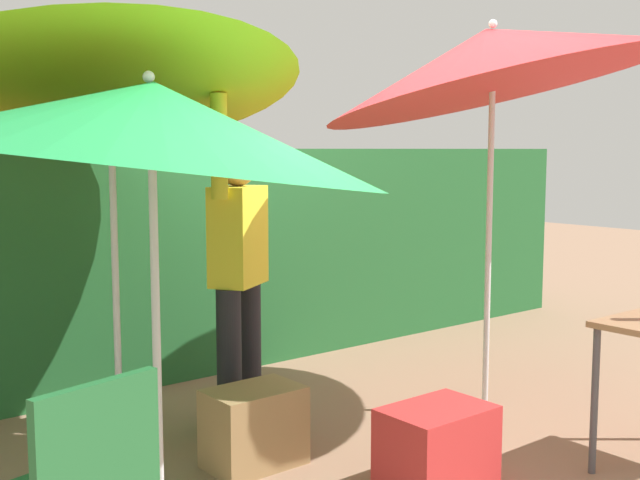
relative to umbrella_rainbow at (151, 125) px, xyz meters
name	(u,v)px	position (x,y,z in m)	size (l,w,h in m)	color
ground_plane	(356,453)	(1.14, 0.00, -1.69)	(24.00, 24.00, 0.00)	#937056
hedge_row	(167,261)	(1.14, 2.05, -0.89)	(8.00, 0.70, 1.59)	#23602D
umbrella_rainbow	(151,125)	(0.00, 0.00, 0.00)	(2.05, 2.02, 2.01)	silver
umbrella_orange	(99,58)	(0.14, 0.82, 0.35)	(2.01, 1.99, 2.52)	silver
umbrella_yellow	(493,60)	(2.17, 0.00, 0.41)	(2.11, 2.07, 2.59)	silver
person_vendor	(238,265)	(0.91, 0.75, -0.75)	(0.51, 0.38, 1.88)	black
cooler_box	(437,450)	(1.11, -0.59, -1.48)	(0.50, 0.35, 0.41)	red
crate_cardboard	(254,427)	(0.63, 0.20, -1.49)	(0.47, 0.32, 0.40)	#9E7A4C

